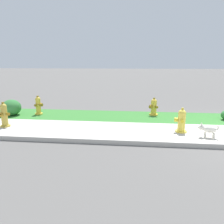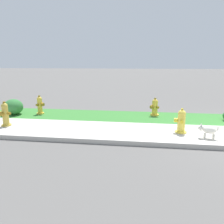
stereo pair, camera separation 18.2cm
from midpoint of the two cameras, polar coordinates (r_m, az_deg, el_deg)
The scene contains 6 objects.
fire_hydrant_by_grass_verge at distance 7.56m, azimuth -25.51°, elevation -0.56°, with size 0.38×0.35×0.78m.
fire_hydrant_across_street at distance 8.37m, azimuth 11.71°, elevation 1.22°, with size 0.36×0.36×0.67m.
fire_hydrant_near_corner at distance 6.51m, azimuth 18.40°, elevation -2.32°, with size 0.37×0.40×0.71m.
fire_hydrant_far_end at distance 8.86m, azimuth -17.75°, elevation 1.72°, with size 0.34×0.37×0.73m.
small_white_dog at distance 6.31m, azimuth 24.52°, elevation -4.31°, with size 0.50×0.26×0.41m.
shrub_bush_far_verge at distance 9.12m, azimuth -23.83°, elevation 1.22°, with size 0.70×0.70×0.60m.
Camera 2 is at (-3.15, -6.07, 1.99)m, focal length 35.00 mm.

